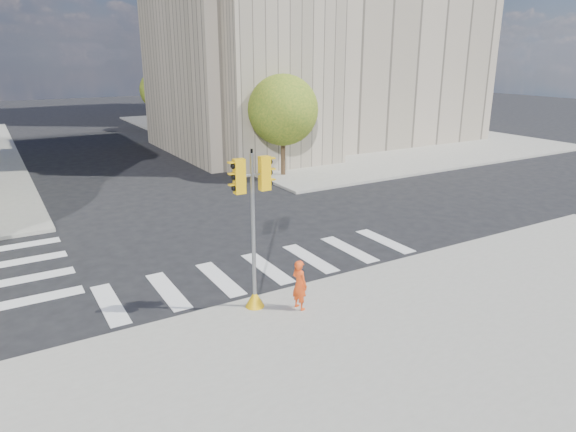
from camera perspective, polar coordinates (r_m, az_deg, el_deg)
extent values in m
plane|color=black|center=(19.92, -4.83, -3.77)|extent=(160.00, 160.00, 0.00)
cube|color=gray|center=(12.15, 20.01, -19.67)|extent=(30.00, 14.00, 0.15)
cube|color=gray|center=(51.60, 2.63, 9.55)|extent=(28.00, 40.00, 0.15)
cube|color=gray|center=(44.45, 3.78, 17.21)|extent=(26.00, 14.00, 14.00)
cube|color=gray|center=(36.02, -2.58, 17.16)|extent=(8.00, 8.00, 14.00)
cylinder|color=#382616|center=(31.50, -0.55, 6.49)|extent=(0.28, 0.28, 2.38)
sphere|color=#2F5B1A|center=(31.08, -0.56, 11.69)|extent=(4.20, 4.20, 4.20)
cylinder|color=#382616|center=(42.17, -8.84, 9.20)|extent=(0.28, 0.28, 2.52)
sphere|color=#2F5B1A|center=(41.84, -9.04, 13.40)|extent=(4.60, 4.60, 4.60)
cylinder|color=#382616|center=(53.43, -13.76, 10.50)|extent=(0.28, 0.28, 2.27)
sphere|color=#2F5B1A|center=(53.18, -13.98, 13.42)|extent=(4.00, 4.00, 4.00)
cylinder|color=black|center=(34.81, -3.21, 12.44)|extent=(0.12, 0.12, 8.00)
cube|color=black|center=(34.68, -3.33, 19.04)|extent=(0.35, 0.18, 0.22)
cylinder|color=black|center=(47.64, -11.23, 13.51)|extent=(0.12, 0.12, 8.00)
cube|color=black|center=(47.55, -11.52, 18.32)|extent=(0.35, 0.18, 0.22)
cone|color=#DFA50B|center=(15.21, -3.71, -9.12)|extent=(0.56, 0.56, 0.50)
cylinder|color=gray|center=(14.42, -3.87, -1.91)|extent=(0.11, 0.11, 4.55)
cylinder|color=black|center=(13.82, -4.07, 7.21)|extent=(0.07, 0.07, 0.12)
cylinder|color=gray|center=(13.95, -4.01, 4.58)|extent=(0.90, 0.07, 0.06)
cube|color=#DFA50B|center=(13.80, -5.43, 4.40)|extent=(0.30, 0.22, 0.95)
cube|color=#DFA50B|center=(14.12, -2.62, 4.76)|extent=(0.30, 0.22, 0.95)
imported|color=#EF4916|center=(14.86, 1.29, -7.63)|extent=(0.45, 0.60, 1.50)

